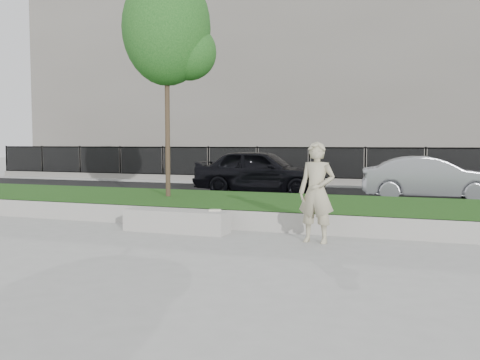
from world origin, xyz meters
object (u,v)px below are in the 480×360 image
at_px(man, 317,192).
at_px(car_dark, 261,171).
at_px(stone_bench, 176,221).
at_px(car_silver, 430,178).
at_px(young_tree, 170,32).
at_px(book, 215,210).

xyz_separation_m(man, car_dark, (-3.56, 7.80, -0.09)).
relative_size(stone_bench, car_silver, 0.53).
height_order(man, young_tree, young_tree).
distance_m(stone_bench, car_dark, 7.71).
height_order(young_tree, car_silver, young_tree).
xyz_separation_m(man, car_silver, (1.81, 7.70, -0.19)).
distance_m(young_tree, car_silver, 8.71).
bearing_deg(man, young_tree, 152.55).
xyz_separation_m(young_tree, car_silver, (6.19, 4.78, -3.84)).
bearing_deg(car_dark, book, -169.54).
xyz_separation_m(book, car_dark, (-1.49, 7.50, 0.35)).
bearing_deg(car_silver, young_tree, 119.68).
xyz_separation_m(stone_bench, man, (2.84, -0.15, 0.67)).
distance_m(young_tree, car_dark, 6.21).
height_order(book, car_silver, car_silver).
relative_size(stone_bench, man, 1.19).
bearing_deg(car_dark, car_silver, -91.85).
relative_size(young_tree, car_silver, 1.42).
relative_size(young_tree, car_dark, 1.27).
height_order(man, car_silver, man).
xyz_separation_m(man, young_tree, (-4.38, 2.91, 3.65)).
bearing_deg(car_silver, book, 144.25).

